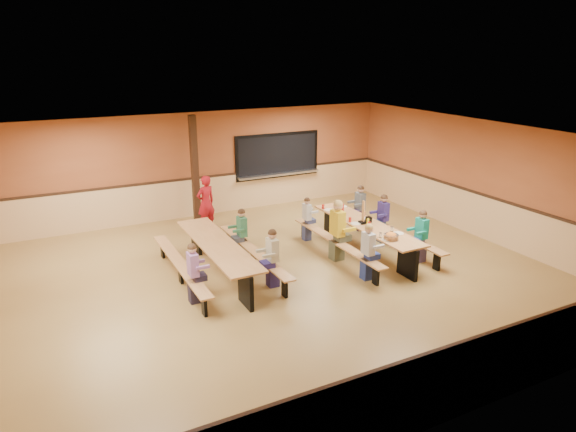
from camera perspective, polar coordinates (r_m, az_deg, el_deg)
name	(u,v)px	position (r m, az deg, el deg)	size (l,w,h in m)	color
ground	(270,280)	(10.99, -2.00, -7.10)	(12.00, 12.00, 0.00)	olive
room_envelope	(270,250)	(10.71, -2.04, -3.75)	(12.04, 10.04, 3.02)	#9A512C
kitchen_pass_through	(278,157)	(15.86, -1.16, 6.52)	(2.78, 0.28, 1.38)	black
structural_post	(195,170)	(14.35, -10.30, 5.04)	(0.18, 0.18, 3.00)	black
cafeteria_table_main	(366,232)	(12.33, 8.64, -1.77)	(1.91, 3.70, 0.74)	#B57C47
cafeteria_table_second	(218,253)	(11.08, -7.82, -4.06)	(1.91, 3.70, 0.74)	#B57C47
seated_child_white_left	(368,252)	(10.92, 8.85, -3.99)	(0.37, 0.31, 1.22)	#B8BABF
seated_adult_yellow	(337,231)	(11.80, 5.50, -1.63)	(0.47, 0.38, 1.41)	gold
seated_child_grey_left	(307,219)	(13.02, 2.11, -0.36)	(0.32, 0.26, 1.11)	#BCBCBC
seated_child_teal_right	(421,236)	(12.08, 14.57, -2.20)	(0.37, 0.30, 1.21)	#128674
seated_child_navy_right	(383,219)	(13.10, 10.50, -0.28)	(0.37, 0.31, 1.22)	navy
seated_child_char_right	(360,208)	(13.88, 7.99, 0.88)	(0.37, 0.30, 1.21)	#50565B
seated_child_purple_sec	(193,274)	(9.99, -10.47, -6.33)	(0.36, 0.30, 1.19)	#93629F
seated_child_green_sec	(242,234)	(11.88, -5.12, -2.05)	(0.36, 0.30, 1.19)	#2F6845
seated_child_tan_sec	(273,258)	(10.48, -1.73, -4.74)	(0.38, 0.31, 1.22)	#B5AE90
standing_woman	(206,203)	(13.90, -9.11, 1.46)	(0.54, 0.36, 1.49)	#A7131D
punch_pitcher	(341,208)	(12.97, 5.90, 0.85)	(0.16, 0.16, 0.22)	red
chip_bowl	(391,236)	(11.30, 11.38, -2.24)	(0.32, 0.32, 0.15)	orange
napkin_dispenser	(369,219)	(12.35, 8.95, -0.38)	(0.10, 0.14, 0.13)	black
condiment_mustard	(368,222)	(12.09, 8.87, -0.68)	(0.06, 0.06, 0.17)	yellow
condiment_ketchup	(369,225)	(11.87, 8.99, -1.05)	(0.06, 0.06, 0.17)	#B2140F
table_paddle	(363,218)	(12.21, 8.33, -0.22)	(0.16, 0.16, 0.56)	black
place_settings	(366,221)	(12.24, 8.70, -0.59)	(0.65, 3.30, 0.11)	beige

